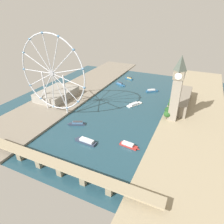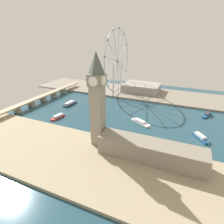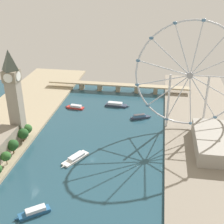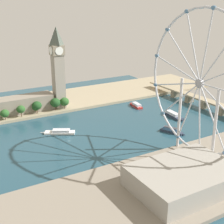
# 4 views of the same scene
# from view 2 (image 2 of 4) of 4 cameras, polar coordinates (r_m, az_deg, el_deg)

# --- Properties ---
(ground_plane) EXTENTS (398.93, 398.93, 0.00)m
(ground_plane) POSITION_cam_2_polar(r_m,az_deg,el_deg) (265.81, 9.09, -1.98)
(ground_plane) COLOR #234756
(riverbank_left) EXTENTS (90.00, 520.00, 3.00)m
(riverbank_left) POSITION_cam_2_polar(r_m,az_deg,el_deg) (172.51, -1.32, -16.56)
(riverbank_left) COLOR tan
(riverbank_left) RESTS_ON ground_plane
(riverbank_right) EXTENTS (90.00, 520.00, 3.00)m
(riverbank_right) POSITION_cam_2_polar(r_m,az_deg,el_deg) (370.26, 13.76, 5.21)
(riverbank_right) COLOR gray
(riverbank_right) RESTS_ON ground_plane
(clock_tower) EXTENTS (15.19, 15.19, 95.16)m
(clock_tower) POSITION_cam_2_polar(r_m,az_deg,el_deg) (180.64, -4.60, 3.93)
(clock_tower) COLOR gray
(clock_tower) RESTS_ON riverbank_left
(parliament_block) EXTENTS (22.00, 98.76, 18.28)m
(parliament_block) POSITION_cam_2_polar(r_m,az_deg,el_deg) (176.24, 11.87, -11.81)
(parliament_block) COLOR gray
(parliament_block) RESTS_ON riverbank_left
(tree_row_embankment) EXTENTS (13.94, 108.44, 14.75)m
(tree_row_embankment) POSITION_cam_2_polar(r_m,az_deg,el_deg) (191.76, 7.13, -8.54)
(tree_row_embankment) COLOR #513823
(tree_row_embankment) RESTS_ON riverbank_left
(ferris_wheel) EXTENTS (117.10, 3.20, 120.20)m
(ferris_wheel) POSITION_cam_2_polar(r_m,az_deg,el_deg) (353.90, 1.68, 15.50)
(ferris_wheel) COLOR silver
(ferris_wheel) RESTS_ON riverbank_right
(riverside_hall) EXTENTS (51.79, 72.39, 14.96)m
(riverside_hall) POSITION_cam_2_polar(r_m,az_deg,el_deg) (383.67, 9.22, 7.60)
(riverside_hall) COLOR gray
(riverside_hall) RESTS_ON riverbank_right
(river_bridge) EXTENTS (210.93, 12.14, 11.11)m
(river_bridge) POSITION_cam_2_polar(r_m,az_deg,el_deg) (349.36, -20.83, 4.39)
(river_bridge) COLOR tan
(river_bridge) RESTS_ON ground_plane
(tour_boat_0) EXTENTS (26.95, 9.36, 4.95)m
(tour_boat_0) POSITION_cam_2_polar(r_m,az_deg,el_deg) (274.04, -16.60, -1.43)
(tour_boat_0) COLOR #B22D28
(tour_boat_0) RESTS_ON ground_plane
(tour_boat_1) EXTENTS (26.33, 14.76, 5.63)m
(tour_boat_1) POSITION_cam_2_polar(r_m,az_deg,el_deg) (331.50, -5.04, 3.84)
(tour_boat_1) COLOR #2D384C
(tour_boat_1) RESTS_ON ground_plane
(tour_boat_2) EXTENTS (21.93, 32.99, 4.17)m
(tour_boat_2) POSITION_cam_2_polar(r_m,az_deg,el_deg) (250.76, 8.86, -3.14)
(tour_boat_2) COLOR white
(tour_boat_2) RESTS_ON ground_plane
(tour_boat_4) EXTENTS (25.09, 20.18, 5.26)m
(tour_boat_4) POSITION_cam_2_polar(r_m,az_deg,el_deg) (235.32, 26.00, -7.15)
(tour_boat_4) COLOR #235684
(tour_boat_4) RESTS_ON ground_plane
(tour_boat_5) EXTENTS (26.94, 14.53, 5.59)m
(tour_boat_5) POSITION_cam_2_polar(r_m,az_deg,el_deg) (303.11, 27.59, -0.76)
(tour_boat_5) COLOR #235684
(tour_boat_5) RESTS_ON ground_plane
(tour_boat_6) EXTENTS (33.58, 9.47, 5.50)m
(tour_boat_6) POSITION_cam_2_polar(r_m,az_deg,el_deg) (320.50, -12.94, 2.63)
(tour_boat_6) COLOR #2D384C
(tour_boat_6) RESTS_ON ground_plane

